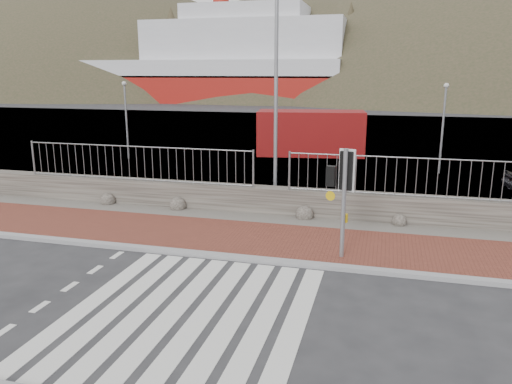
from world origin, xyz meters
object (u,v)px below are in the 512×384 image
(traffic_signal_far, at_px, (343,180))
(ferry, at_px, (206,67))
(shipping_container, at_px, (311,133))
(streetlight, at_px, (279,90))

(traffic_signal_far, bearing_deg, ferry, -52.93)
(ferry, bearing_deg, shipping_container, -63.47)
(ferry, xyz_separation_m, shipping_container, (24.02, -48.12, -4.13))
(traffic_signal_far, height_order, streetlight, streetlight)
(streetlight, bearing_deg, shipping_container, 115.34)
(ferry, height_order, traffic_signal_far, ferry)
(streetlight, bearing_deg, ferry, 134.50)
(traffic_signal_far, xyz_separation_m, shipping_container, (-3.22, 16.07, -0.81))
(streetlight, xyz_separation_m, shipping_container, (-0.67, 11.73, -2.80))
(ferry, height_order, shipping_container, ferry)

